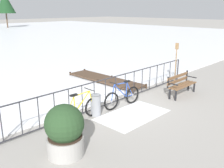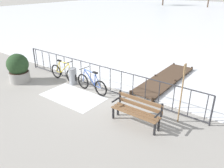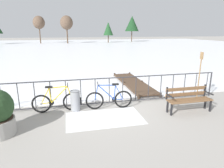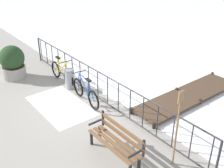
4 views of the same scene
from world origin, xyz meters
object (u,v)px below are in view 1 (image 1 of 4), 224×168
Objects in this scene: planter_with_shrub at (65,131)px; oar_upright at (176,62)px; bicycle_near_railing at (80,110)px; park_bench at (181,83)px; bicycle_second at (122,97)px; trash_bin at (96,105)px.

oar_upright reaches higher than planter_with_shrub.
oar_upright is (5.56, -0.09, 0.77)m from bicycle_near_railing.
planter_with_shrub reaches higher than bicycle_near_railing.
bicycle_near_railing is 1.07× the size of park_bench.
planter_with_shrub is at bearing -177.02° from park_bench.
oar_upright reaches higher than park_bench.
bicycle_near_railing is at bearing 179.06° from oar_upright.
bicycle_near_railing is 1.00× the size of bicycle_second.
oar_upright reaches higher than bicycle_near_railing.
park_bench is at bearing -12.22° from bicycle_near_railing.
bicycle_second is at bearing 18.94° from planter_with_shrub.
bicycle_near_railing is 0.64m from trash_bin.
planter_with_shrub reaches higher than park_bench.
bicycle_second is at bearing -4.30° from bicycle_near_railing.
oar_upright is at bearing 40.70° from park_bench.
oar_upright reaches higher than trash_bin.
park_bench is at bearing 2.98° from planter_with_shrub.
bicycle_second is 1.22m from trash_bin.
bicycle_second is 1.31× the size of planter_with_shrub.
park_bench is 1.50m from oar_upright.
bicycle_second is 0.86× the size of oar_upright.
bicycle_second is 2.33× the size of trash_bin.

